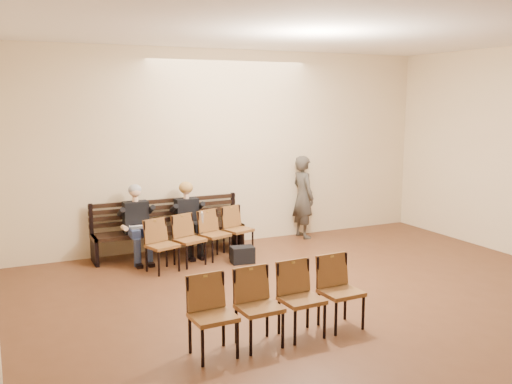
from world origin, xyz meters
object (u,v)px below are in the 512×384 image
(water_bottle, at_px, (202,225))
(laptop, at_px, (140,229))
(seated_man, at_px, (138,225))
(chair_row_front, at_px, (202,237))
(chair_row_back, at_px, (281,304))
(bag, at_px, (242,255))
(passerby, at_px, (303,191))
(bench, at_px, (170,242))
(seated_woman, at_px, (189,222))

(water_bottle, bearing_deg, laptop, 169.76)
(seated_man, distance_m, laptop, 0.13)
(chair_row_front, bearing_deg, chair_row_back, -112.85)
(water_bottle, xyz_separation_m, bag, (0.49, -0.57, -0.43))
(laptop, bearing_deg, chair_row_front, -38.71)
(water_bottle, distance_m, passerby, 2.33)
(laptop, distance_m, bag, 1.71)
(seated_man, bearing_deg, laptop, -86.55)
(passerby, bearing_deg, bench, 89.56)
(chair_row_front, bearing_deg, seated_woman, 77.77)
(seated_man, height_order, chair_row_back, seated_man)
(bench, height_order, passerby, passerby)
(bag, relative_size, chair_row_back, 0.18)
(passerby, relative_size, chair_row_back, 0.88)
(passerby, distance_m, chair_row_back, 4.81)
(seated_man, xyz_separation_m, chair_row_front, (0.93, -0.53, -0.19))
(water_bottle, relative_size, bag, 0.62)
(water_bottle, xyz_separation_m, passerby, (2.24, 0.52, 0.34))
(laptop, xyz_separation_m, passerby, (3.24, 0.34, 0.35))
(passerby, bearing_deg, seated_man, 91.30)
(passerby, bearing_deg, bag, 119.17)
(chair_row_back, bearing_deg, seated_woman, 84.17)
(bag, bearing_deg, passerby, 31.75)
(seated_woman, distance_m, water_bottle, 0.33)
(seated_man, xyz_separation_m, chair_row_back, (0.64, -3.80, -0.17))
(bench, relative_size, chair_row_front, 1.31)
(chair_row_back, bearing_deg, bench, 88.68)
(laptop, relative_size, water_bottle, 1.33)
(laptop, height_order, passerby, passerby)
(bench, distance_m, laptop, 0.70)
(bench, xyz_separation_m, passerby, (2.67, 0.10, 0.68))
(water_bottle, distance_m, chair_row_back, 3.52)
(water_bottle, bearing_deg, bag, -49.37)
(water_bottle, xyz_separation_m, chair_row_back, (-0.36, -3.50, -0.14))
(seated_man, xyz_separation_m, laptop, (0.01, -0.12, -0.03))
(chair_row_front, bearing_deg, passerby, 0.10)
(seated_man, height_order, seated_woman, seated_man)
(seated_woman, xyz_separation_m, laptop, (-0.87, -0.12, 0.00))
(bag, bearing_deg, chair_row_front, 148.94)
(seated_woman, distance_m, passerby, 2.41)
(bench, xyz_separation_m, seated_man, (-0.58, -0.12, 0.37))
(bench, relative_size, laptop, 8.56)
(seated_man, distance_m, bag, 1.78)
(laptop, distance_m, chair_row_back, 3.73)
(water_bottle, height_order, passerby, passerby)
(laptop, distance_m, chair_row_front, 1.02)
(seated_man, height_order, passerby, passerby)
(seated_woman, relative_size, passerby, 0.61)
(seated_man, xyz_separation_m, seated_woman, (0.88, 0.00, -0.04))
(chair_row_front, height_order, chair_row_back, chair_row_back)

